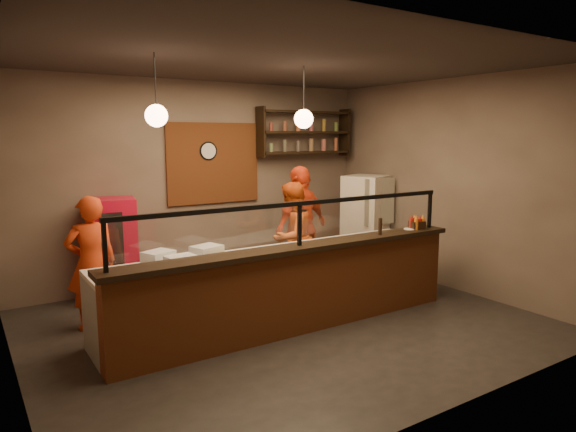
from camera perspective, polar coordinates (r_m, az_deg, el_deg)
floor at (r=6.61m, az=-0.25°, el=-11.85°), size 6.00×6.00×0.00m
ceiling at (r=6.24m, az=-0.27°, el=16.83°), size 6.00×6.00×0.00m
wall_back at (r=8.42m, az=-9.54°, el=3.74°), size 6.00×0.00×6.00m
wall_left at (r=5.26m, az=-28.93°, el=-0.31°), size 0.00×5.00×5.00m
wall_right at (r=8.23m, az=17.60°, el=3.33°), size 0.00×5.00×5.00m
wall_front at (r=4.36m, az=17.85°, el=-1.31°), size 6.00×0.00×6.00m
brick_patch at (r=8.45m, az=-8.26°, el=5.83°), size 1.60×0.04×1.30m
service_counter at (r=6.21m, az=1.26°, el=-8.35°), size 4.60×0.25×1.00m
counter_ledge at (r=6.07m, az=1.28°, el=-3.56°), size 4.70×0.37×0.06m
worktop_cabinet at (r=6.63m, az=-1.20°, el=-7.89°), size 4.60×0.75×0.85m
worktop at (r=6.51m, az=-1.21°, el=-4.10°), size 4.60×0.75×0.05m
sneeze_guard at (r=6.01m, az=1.29°, el=-0.39°), size 4.50×0.05×0.52m
wall_shelving at (r=9.16m, az=1.89°, el=9.27°), size 1.84×0.28×0.85m
wall_clock at (r=8.40m, az=-8.89°, el=7.16°), size 0.30×0.04×0.30m
pendant_left at (r=5.70m, az=-14.41°, el=10.76°), size 0.24×0.24×0.77m
pendant_right at (r=6.57m, az=1.75°, el=10.75°), size 0.24×0.24×0.77m
cook_left at (r=6.66m, az=-21.02°, el=-4.89°), size 0.61×0.40×1.64m
cook_mid at (r=7.69m, az=0.33°, el=-2.40°), size 1.00×0.91×1.67m
cook_right at (r=7.92m, az=1.50°, el=-1.24°), size 1.19×0.75×1.89m
fridge at (r=9.04m, az=8.64°, el=-0.80°), size 0.88×0.86×1.66m
red_cooler at (r=7.73m, az=-18.82°, el=-3.55°), size 0.72×0.68×1.47m
pizza_dough at (r=6.47m, az=0.24°, el=-3.89°), size 0.63×0.63×0.01m
prep_tub_a at (r=5.97m, az=-14.20°, el=-4.54°), size 0.39×0.36×0.16m
prep_tub_b at (r=6.13m, az=-9.02°, el=-4.02°), size 0.39×0.34×0.16m
prep_tub_c at (r=5.71m, az=-11.77°, el=-5.10°), size 0.34×0.29×0.15m
rolling_pin at (r=6.10m, az=-7.07°, el=-4.55°), size 0.33×0.16×0.06m
condiment_caddy at (r=7.35m, az=14.14°, el=-0.97°), size 0.22×0.19×0.11m
pepper_mill at (r=6.81m, az=10.21°, el=-1.15°), size 0.06×0.06×0.22m
small_plate at (r=7.29m, az=13.37°, el=-1.41°), size 0.17×0.17×0.01m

